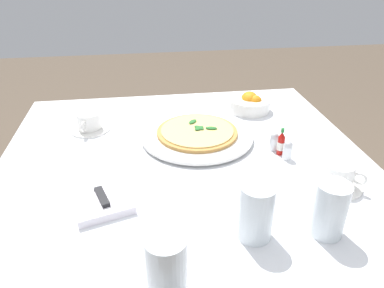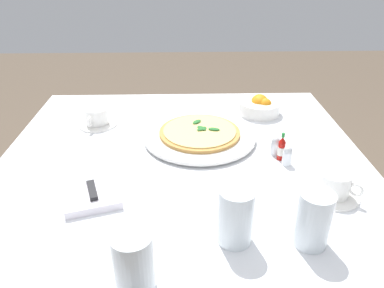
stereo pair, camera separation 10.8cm
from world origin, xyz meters
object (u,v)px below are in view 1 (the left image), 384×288
napkin_folded (98,191)px  dinner_knife (97,186)px  coffee_cup_near_left (89,122)px  water_glass_center_back (256,215)px  citrus_bowl (250,103)px  pizza (197,132)px  coffee_cup_far_left (338,176)px  water_glass_near_right (329,212)px  hot_sauce_bottle (281,144)px  pepper_shaker (287,151)px  pizza_plate (197,136)px  salt_shaker (274,142)px  water_glass_right_edge (167,268)px

napkin_folded → dinner_knife: (0.00, 0.00, 0.01)m
coffee_cup_near_left → water_glass_center_back: water_glass_center_back is taller
coffee_cup_near_left → citrus_bowl: (0.08, -0.56, 0.00)m
citrus_bowl → pizza: bearing=130.8°
coffee_cup_far_left → water_glass_near_right: water_glass_near_right is taller
citrus_bowl → coffee_cup_near_left: bearing=98.3°
coffee_cup_far_left → hot_sauce_bottle: bearing=26.3°
pizza → pepper_shaker: bearing=-123.7°
water_glass_near_right → hot_sauce_bottle: 0.33m
pizza_plate → citrus_bowl: bearing=-49.1°
pizza_plate → pepper_shaker: size_ratio=6.19×
water_glass_near_right → coffee_cup_near_left: bearing=43.6°
coffee_cup_far_left → dinner_knife: coffee_cup_far_left is taller
coffee_cup_near_left → pizza: bearing=-108.2°
pizza → water_glass_near_right: size_ratio=2.04×
pizza → water_glass_near_right: bearing=-156.0°
pepper_shaker → pizza_plate: bearing=56.4°
salt_shaker → pepper_shaker: 0.06m
napkin_folded → dinner_knife: bearing=2.5°
water_glass_near_right → napkin_folded: bearing=67.2°
coffee_cup_near_left → dinner_knife: size_ratio=0.69×
coffee_cup_far_left → napkin_folded: coffee_cup_far_left is taller
pizza → hot_sauce_bottle: (-0.13, -0.22, 0.01)m
water_glass_near_right → hot_sauce_bottle: water_glass_near_right is taller
water_glass_right_edge → pizza_plate: bearing=-14.1°
pizza_plate → dinner_knife: (-0.25, 0.29, 0.01)m
napkin_folded → hot_sauce_bottle: (0.13, -0.51, 0.02)m
water_glass_right_edge → napkin_folded: (0.30, 0.15, -0.04)m
water_glass_center_back → citrus_bowl: 0.66m
pizza → napkin_folded: size_ratio=1.01×
coffee_cup_far_left → napkin_folded: bearing=85.3°
pizza → coffee_cup_near_left: (0.11, 0.34, 0.00)m
pizza_plate → hot_sauce_bottle: hot_sauce_bottle is taller
water_glass_right_edge → pepper_shaker: size_ratio=2.10×
water_glass_right_edge → water_glass_center_back: size_ratio=0.95×
water_glass_near_right → salt_shaker: water_glass_near_right is taller
pizza_plate → water_glass_right_edge: (-0.56, 0.14, 0.04)m
citrus_bowl → salt_shaker: citrus_bowl is taller
pizza → water_glass_center_back: (-0.45, -0.05, 0.03)m
pizza → coffee_cup_far_left: bearing=-134.3°
pepper_shaker → pizza: bearing=56.3°
water_glass_center_back → hot_sauce_bottle: (0.32, -0.17, -0.02)m
napkin_folded → coffee_cup_far_left: bearing=-111.2°
hot_sauce_bottle → salt_shaker: bearing=19.7°
water_glass_near_right → citrus_bowl: 0.65m
pizza_plate → water_glass_near_right: water_glass_near_right is taller
hot_sauce_bottle → napkin_folded: bearing=103.8°
pizza_plate → napkin_folded: (-0.25, 0.29, -0.00)m
pizza → water_glass_right_edge: 0.58m
pepper_shaker → hot_sauce_bottle: bearing=19.7°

